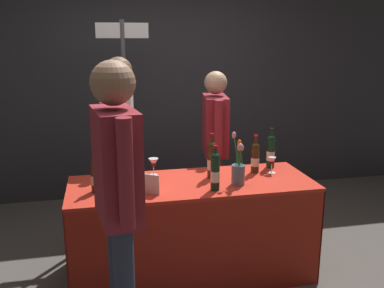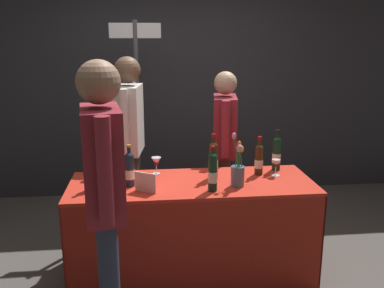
{
  "view_description": "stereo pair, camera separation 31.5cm",
  "coord_description": "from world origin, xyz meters",
  "px_view_note": "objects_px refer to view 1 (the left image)",
  "views": [
    {
      "loc": [
        -0.64,
        -2.99,
        1.86
      ],
      "look_at": [
        0.0,
        0.0,
        1.09
      ],
      "focal_mm": 39.48,
      "sensor_mm": 36.0,
      "label": 1
    },
    {
      "loc": [
        -0.33,
        -3.04,
        1.86
      ],
      "look_at": [
        0.0,
        0.0,
        1.09
      ],
      "focal_mm": 39.48,
      "sensor_mm": 36.0,
      "label": 2
    }
  ],
  "objects_px": {
    "tasting_table": "(192,212)",
    "booth_signpost": "(125,105)",
    "wine_glass_near_vendor": "(272,162)",
    "flower_vase": "(238,169)",
    "taster_foreground_right": "(118,187)",
    "vendor_presenter": "(121,134)",
    "wine_glass_near_taster": "(153,163)",
    "featured_wine_bottle": "(95,175)",
    "wine_glass_mid": "(117,168)",
    "display_bottle_0": "(130,171)"
  },
  "relations": [
    {
      "from": "vendor_presenter",
      "to": "taster_foreground_right",
      "type": "xyz_separation_m",
      "value": [
        -0.09,
        -1.45,
        0.03
      ]
    },
    {
      "from": "display_bottle_0",
      "to": "flower_vase",
      "type": "xyz_separation_m",
      "value": [
        0.79,
        -0.09,
        -0.01
      ]
    },
    {
      "from": "wine_glass_near_taster",
      "to": "wine_glass_near_vendor",
      "type": "bearing_deg",
      "value": -9.16
    },
    {
      "from": "wine_glass_near_vendor",
      "to": "booth_signpost",
      "type": "xyz_separation_m",
      "value": [
        -1.1,
        1.1,
        0.33
      ]
    },
    {
      "from": "wine_glass_near_taster",
      "to": "booth_signpost",
      "type": "xyz_separation_m",
      "value": [
        -0.16,
        0.95,
        0.33
      ]
    },
    {
      "from": "vendor_presenter",
      "to": "taster_foreground_right",
      "type": "distance_m",
      "value": 1.45
    },
    {
      "from": "wine_glass_near_vendor",
      "to": "wine_glass_mid",
      "type": "relative_size",
      "value": 0.95
    },
    {
      "from": "wine_glass_near_vendor",
      "to": "taster_foreground_right",
      "type": "height_order",
      "value": "taster_foreground_right"
    },
    {
      "from": "flower_vase",
      "to": "booth_signpost",
      "type": "relative_size",
      "value": 0.2
    },
    {
      "from": "featured_wine_bottle",
      "to": "vendor_presenter",
      "type": "xyz_separation_m",
      "value": [
        0.23,
        0.76,
        0.11
      ]
    },
    {
      "from": "tasting_table",
      "to": "display_bottle_0",
      "type": "distance_m",
      "value": 0.6
    },
    {
      "from": "wine_glass_near_taster",
      "to": "booth_signpost",
      "type": "relative_size",
      "value": 0.07
    },
    {
      "from": "wine_glass_near_vendor",
      "to": "flower_vase",
      "type": "xyz_separation_m",
      "value": [
        -0.36,
        -0.21,
        0.02
      ]
    },
    {
      "from": "taster_foreground_right",
      "to": "booth_signpost",
      "type": "xyz_separation_m",
      "value": [
        0.16,
        1.93,
        0.16
      ]
    },
    {
      "from": "tasting_table",
      "to": "flower_vase",
      "type": "bearing_deg",
      "value": -20.99
    },
    {
      "from": "taster_foreground_right",
      "to": "vendor_presenter",
      "type": "bearing_deg",
      "value": -11.81
    },
    {
      "from": "flower_vase",
      "to": "vendor_presenter",
      "type": "xyz_separation_m",
      "value": [
        -0.82,
        0.83,
        0.12
      ]
    },
    {
      "from": "wine_glass_mid",
      "to": "vendor_presenter",
      "type": "height_order",
      "value": "vendor_presenter"
    },
    {
      "from": "wine_glass_mid",
      "to": "flower_vase",
      "type": "distance_m",
      "value": 0.93
    },
    {
      "from": "tasting_table",
      "to": "taster_foreground_right",
      "type": "height_order",
      "value": "taster_foreground_right"
    },
    {
      "from": "featured_wine_bottle",
      "to": "booth_signpost",
      "type": "bearing_deg",
      "value": 76.65
    },
    {
      "from": "wine_glass_mid",
      "to": "taster_foreground_right",
      "type": "height_order",
      "value": "taster_foreground_right"
    },
    {
      "from": "wine_glass_mid",
      "to": "featured_wine_bottle",
      "type": "bearing_deg",
      "value": -126.16
    },
    {
      "from": "display_bottle_0",
      "to": "booth_signpost",
      "type": "distance_m",
      "value": 1.26
    },
    {
      "from": "wine_glass_near_vendor",
      "to": "wine_glass_mid",
      "type": "height_order",
      "value": "wine_glass_mid"
    },
    {
      "from": "tasting_table",
      "to": "booth_signpost",
      "type": "distance_m",
      "value": 1.42
    },
    {
      "from": "wine_glass_mid",
      "to": "booth_signpost",
      "type": "xyz_separation_m",
      "value": [
        0.13,
        1.02,
        0.33
      ]
    },
    {
      "from": "flower_vase",
      "to": "display_bottle_0",
      "type": "bearing_deg",
      "value": 173.8
    },
    {
      "from": "tasting_table",
      "to": "wine_glass_mid",
      "type": "distance_m",
      "value": 0.67
    },
    {
      "from": "wine_glass_near_vendor",
      "to": "flower_vase",
      "type": "height_order",
      "value": "flower_vase"
    },
    {
      "from": "taster_foreground_right",
      "to": "booth_signpost",
      "type": "bearing_deg",
      "value": -12.94
    },
    {
      "from": "tasting_table",
      "to": "taster_foreground_right",
      "type": "distance_m",
      "value": 1.08
    },
    {
      "from": "tasting_table",
      "to": "wine_glass_near_vendor",
      "type": "distance_m",
      "value": 0.77
    },
    {
      "from": "taster_foreground_right",
      "to": "booth_signpost",
      "type": "height_order",
      "value": "booth_signpost"
    },
    {
      "from": "wine_glass_near_vendor",
      "to": "taster_foreground_right",
      "type": "bearing_deg",
      "value": -146.71
    },
    {
      "from": "wine_glass_near_vendor",
      "to": "booth_signpost",
      "type": "height_order",
      "value": "booth_signpost"
    },
    {
      "from": "tasting_table",
      "to": "taster_foreground_right",
      "type": "relative_size",
      "value": 1.06
    },
    {
      "from": "wine_glass_near_taster",
      "to": "tasting_table",
      "type": "bearing_deg",
      "value": -41.73
    },
    {
      "from": "tasting_table",
      "to": "featured_wine_bottle",
      "type": "bearing_deg",
      "value": -175.41
    },
    {
      "from": "tasting_table",
      "to": "featured_wine_bottle",
      "type": "relative_size",
      "value": 5.94
    },
    {
      "from": "flower_vase",
      "to": "vendor_presenter",
      "type": "distance_m",
      "value": 1.17
    },
    {
      "from": "display_bottle_0",
      "to": "booth_signpost",
      "type": "xyz_separation_m",
      "value": [
        0.05,
        1.22,
        0.3
      ]
    },
    {
      "from": "wine_glass_near_vendor",
      "to": "taster_foreground_right",
      "type": "relative_size",
      "value": 0.08
    },
    {
      "from": "vendor_presenter",
      "to": "flower_vase",
      "type": "bearing_deg",
      "value": 51.92
    },
    {
      "from": "display_bottle_0",
      "to": "wine_glass_mid",
      "type": "distance_m",
      "value": 0.22
    },
    {
      "from": "display_bottle_0",
      "to": "flower_vase",
      "type": "height_order",
      "value": "flower_vase"
    },
    {
      "from": "featured_wine_bottle",
      "to": "display_bottle_0",
      "type": "relative_size",
      "value": 0.99
    },
    {
      "from": "display_bottle_0",
      "to": "wine_glass_near_vendor",
      "type": "height_order",
      "value": "display_bottle_0"
    },
    {
      "from": "tasting_table",
      "to": "featured_wine_bottle",
      "type": "distance_m",
      "value": 0.81
    },
    {
      "from": "display_bottle_0",
      "to": "tasting_table",
      "type": "bearing_deg",
      "value": 4.76
    }
  ]
}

